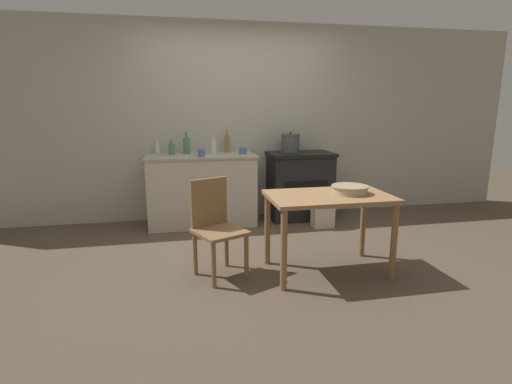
{
  "coord_description": "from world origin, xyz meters",
  "views": [
    {
      "loc": [
        -0.86,
        -3.75,
        1.51
      ],
      "look_at": [
        0.0,
        0.37,
        0.58
      ],
      "focal_mm": 28.0,
      "sensor_mm": 36.0,
      "label": 1
    }
  ],
  "objects_px": {
    "stove": "(300,185)",
    "bottle_center_left": "(157,148)",
    "stock_pot": "(290,143)",
    "cup_center_right": "(243,151)",
    "bottle_left": "(171,149)",
    "chair": "(216,225)",
    "flour_sack": "(323,214)",
    "bottle_mid_left": "(187,145)",
    "bottle_far_left": "(227,143)",
    "mixing_bowl_large": "(350,189)",
    "bottle_center": "(214,147)",
    "cup_mid_right": "(201,153)",
    "work_table": "(329,207)"
  },
  "relations": [
    {
      "from": "stove",
      "to": "bottle_center_left",
      "type": "relative_size",
      "value": 4.97
    },
    {
      "from": "stock_pot",
      "to": "cup_center_right",
      "type": "relative_size",
      "value": 2.87
    },
    {
      "from": "bottle_left",
      "to": "bottle_center_left",
      "type": "xyz_separation_m",
      "value": [
        -0.18,
        0.15,
        -0.0
      ]
    },
    {
      "from": "chair",
      "to": "flour_sack",
      "type": "bearing_deg",
      "value": 13.85
    },
    {
      "from": "bottle_mid_left",
      "to": "bottle_far_left",
      "type": "bearing_deg",
      "value": 6.1
    },
    {
      "from": "mixing_bowl_large",
      "to": "bottle_center",
      "type": "relative_size",
      "value": 1.48
    },
    {
      "from": "cup_center_right",
      "to": "bottle_left",
      "type": "bearing_deg",
      "value": 170.43
    },
    {
      "from": "cup_mid_right",
      "to": "cup_center_right",
      "type": "bearing_deg",
      "value": 13.95
    },
    {
      "from": "mixing_bowl_large",
      "to": "bottle_center_left",
      "type": "bearing_deg",
      "value": 131.36
    },
    {
      "from": "chair",
      "to": "mixing_bowl_large",
      "type": "height_order",
      "value": "chair"
    },
    {
      "from": "bottle_left",
      "to": "stock_pot",
      "type": "bearing_deg",
      "value": -0.1
    },
    {
      "from": "work_table",
      "to": "stock_pot",
      "type": "xyz_separation_m",
      "value": [
        0.18,
        1.84,
        0.39
      ]
    },
    {
      "from": "stock_pot",
      "to": "bottle_center",
      "type": "xyz_separation_m",
      "value": [
        -1.02,
        -0.03,
        -0.03
      ]
    },
    {
      "from": "bottle_mid_left",
      "to": "cup_mid_right",
      "type": "xyz_separation_m",
      "value": [
        0.16,
        -0.33,
        -0.06
      ]
    },
    {
      "from": "flour_sack",
      "to": "bottle_center",
      "type": "height_order",
      "value": "bottle_center"
    },
    {
      "from": "stock_pot",
      "to": "mixing_bowl_large",
      "type": "relative_size",
      "value": 0.8
    },
    {
      "from": "cup_center_right",
      "to": "bottle_center_left",
      "type": "bearing_deg",
      "value": 164.41
    },
    {
      "from": "flour_sack",
      "to": "bottle_center_left",
      "type": "bearing_deg",
      "value": 160.96
    },
    {
      "from": "flour_sack",
      "to": "bottle_center",
      "type": "relative_size",
      "value": 1.51
    },
    {
      "from": "stove",
      "to": "cup_center_right",
      "type": "height_order",
      "value": "cup_center_right"
    },
    {
      "from": "cup_center_right",
      "to": "flour_sack",
      "type": "bearing_deg",
      "value": -22.77
    },
    {
      "from": "stock_pot",
      "to": "bottle_left",
      "type": "xyz_separation_m",
      "value": [
        -1.54,
        0.0,
        -0.04
      ]
    },
    {
      "from": "chair",
      "to": "work_table",
      "type": "bearing_deg",
      "value": -32.95
    },
    {
      "from": "chair",
      "to": "bottle_center_left",
      "type": "xyz_separation_m",
      "value": [
        -0.54,
        1.83,
        0.5
      ]
    },
    {
      "from": "bottle_center_left",
      "to": "cup_mid_right",
      "type": "bearing_deg",
      "value": -39.07
    },
    {
      "from": "stove",
      "to": "cup_center_right",
      "type": "relative_size",
      "value": 9.65
    },
    {
      "from": "bottle_far_left",
      "to": "bottle_left",
      "type": "height_order",
      "value": "bottle_far_left"
    },
    {
      "from": "bottle_far_left",
      "to": "bottle_mid_left",
      "type": "xyz_separation_m",
      "value": [
        -0.53,
        -0.06,
        -0.01
      ]
    },
    {
      "from": "stove",
      "to": "chair",
      "type": "distance_m",
      "value": 2.09
    },
    {
      "from": "bottle_mid_left",
      "to": "bottle_center",
      "type": "xyz_separation_m",
      "value": [
        0.33,
        -0.08,
        -0.02
      ]
    },
    {
      "from": "bottle_center_left",
      "to": "cup_mid_right",
      "type": "relative_size",
      "value": 1.88
    },
    {
      "from": "chair",
      "to": "stock_pot",
      "type": "distance_m",
      "value": 2.13
    },
    {
      "from": "work_table",
      "to": "bottle_center",
      "type": "xyz_separation_m",
      "value": [
        -0.84,
        1.81,
        0.37
      ]
    },
    {
      "from": "work_table",
      "to": "mixing_bowl_large",
      "type": "bearing_deg",
      "value": 3.34
    },
    {
      "from": "stove",
      "to": "bottle_far_left",
      "type": "bearing_deg",
      "value": 170.08
    },
    {
      "from": "stove",
      "to": "bottle_left",
      "type": "xyz_separation_m",
      "value": [
        -1.67,
        0.06,
        0.52
      ]
    },
    {
      "from": "flour_sack",
      "to": "mixing_bowl_large",
      "type": "height_order",
      "value": "mixing_bowl_large"
    },
    {
      "from": "chair",
      "to": "bottle_mid_left",
      "type": "distance_m",
      "value": 1.83
    },
    {
      "from": "chair",
      "to": "bottle_center",
      "type": "relative_size",
      "value": 3.88
    },
    {
      "from": "mixing_bowl_large",
      "to": "cup_mid_right",
      "type": "height_order",
      "value": "cup_mid_right"
    },
    {
      "from": "bottle_center",
      "to": "cup_mid_right",
      "type": "height_order",
      "value": "bottle_center"
    },
    {
      "from": "bottle_center",
      "to": "cup_center_right",
      "type": "bearing_deg",
      "value": -18.55
    },
    {
      "from": "chair",
      "to": "cup_center_right",
      "type": "height_order",
      "value": "cup_center_right"
    },
    {
      "from": "work_table",
      "to": "bottle_mid_left",
      "type": "xyz_separation_m",
      "value": [
        -1.17,
        1.89,
        0.39
      ]
    },
    {
      "from": "stock_pot",
      "to": "bottle_center_left",
      "type": "bearing_deg",
      "value": 175.03
    },
    {
      "from": "stock_pot",
      "to": "cup_mid_right",
      "type": "distance_m",
      "value": 1.23
    },
    {
      "from": "work_table",
      "to": "mixing_bowl_large",
      "type": "height_order",
      "value": "mixing_bowl_large"
    },
    {
      "from": "bottle_far_left",
      "to": "cup_center_right",
      "type": "relative_size",
      "value": 3.23
    },
    {
      "from": "stove",
      "to": "stock_pot",
      "type": "relative_size",
      "value": 3.36
    },
    {
      "from": "stock_pot",
      "to": "bottle_far_left",
      "type": "relative_size",
      "value": 0.89
    }
  ]
}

